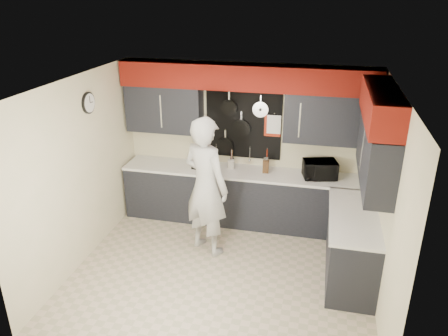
% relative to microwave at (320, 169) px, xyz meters
% --- Properties ---
extents(ground, '(4.00, 4.00, 0.00)m').
position_rel_microwave_xyz_m(ground, '(-1.20, -1.45, -1.06)').
color(ground, '#BAA691').
rests_on(ground, ground).
extents(back_wall_assembly, '(4.00, 0.36, 2.60)m').
position_rel_microwave_xyz_m(back_wall_assembly, '(-1.20, 0.15, 0.95)').
color(back_wall_assembly, beige).
rests_on(back_wall_assembly, ground).
extents(right_wall_assembly, '(0.36, 3.50, 2.60)m').
position_rel_microwave_xyz_m(right_wall_assembly, '(0.65, -1.19, 0.88)').
color(right_wall_assembly, beige).
rests_on(right_wall_assembly, ground).
extents(left_wall_assembly, '(0.05, 3.50, 2.60)m').
position_rel_microwave_xyz_m(left_wall_assembly, '(-3.20, -1.44, 0.28)').
color(left_wall_assembly, beige).
rests_on(left_wall_assembly, ground).
extents(base_cabinets, '(3.95, 2.20, 0.92)m').
position_rel_microwave_xyz_m(base_cabinets, '(-0.71, -0.32, -0.60)').
color(base_cabinets, black).
rests_on(base_cabinets, ground).
extents(microwave, '(0.57, 0.45, 0.28)m').
position_rel_microwave_xyz_m(microwave, '(0.00, 0.00, 0.00)').
color(microwave, black).
rests_on(microwave, base_cabinets).
extents(knife_block, '(0.10, 0.10, 0.21)m').
position_rel_microwave_xyz_m(knife_block, '(-0.84, 0.02, -0.03)').
color(knife_block, '#381F12').
rests_on(knife_block, base_cabinets).
extents(utensil_crock, '(0.11, 0.11, 0.15)m').
position_rel_microwave_xyz_m(utensil_crock, '(-1.41, 0.07, -0.07)').
color(utensil_crock, white).
rests_on(utensil_crock, base_cabinets).
extents(coffee_maker, '(0.21, 0.25, 0.32)m').
position_rel_microwave_xyz_m(coffee_maker, '(-1.93, -0.00, 0.03)').
color(coffee_maker, black).
rests_on(coffee_maker, base_cabinets).
extents(person, '(0.90, 0.79, 2.06)m').
position_rel_microwave_xyz_m(person, '(-1.56, -0.95, -0.03)').
color(person, '#BBBBB9').
rests_on(person, ground).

